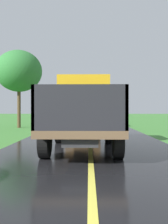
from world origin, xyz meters
TOP-DOWN VIEW (x-y plane):
  - banana_truck_near at (-0.26, 12.26)m, footprint 2.38×5.82m
  - banana_truck_far at (-0.45, 22.30)m, footprint 2.38×5.81m
  - roadside_tree_near_left at (-5.89, 23.18)m, footprint 3.83×3.83m

SIDE VIEW (x-z plane):
  - banana_truck_near at x=-0.26m, z-range 0.06..2.86m
  - banana_truck_far at x=-0.45m, z-range 0.08..2.88m
  - roadside_tree_near_left at x=-5.89m, z-range 1.48..7.93m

